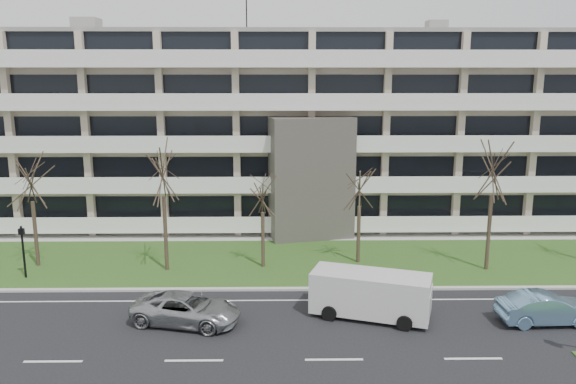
{
  "coord_description": "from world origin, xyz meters",
  "views": [
    {
      "loc": [
        -2.28,
        -22.03,
        11.95
      ],
      "look_at": [
        -1.84,
        10.0,
        5.27
      ],
      "focal_mm": 35.0,
      "sensor_mm": 36.0,
      "label": 1
    }
  ],
  "objects_px": {
    "blue_sedan": "(546,308)",
    "pedestrian_signal": "(23,245)",
    "white_van": "(372,291)",
    "silver_pickup": "(187,309)"
  },
  "relations": [
    {
      "from": "silver_pickup",
      "to": "pedestrian_signal",
      "type": "xyz_separation_m",
      "value": [
        -10.69,
        6.36,
        1.33
      ]
    },
    {
      "from": "blue_sedan",
      "to": "pedestrian_signal",
      "type": "xyz_separation_m",
      "value": [
        -28.31,
        6.61,
        1.3
      ]
    },
    {
      "from": "blue_sedan",
      "to": "pedestrian_signal",
      "type": "distance_m",
      "value": 29.11
    },
    {
      "from": "blue_sedan",
      "to": "white_van",
      "type": "height_order",
      "value": "white_van"
    },
    {
      "from": "pedestrian_signal",
      "to": "silver_pickup",
      "type": "bearing_deg",
      "value": -28.04
    },
    {
      "from": "white_van",
      "to": "blue_sedan",
      "type": "bearing_deg",
      "value": 12.65
    },
    {
      "from": "pedestrian_signal",
      "to": "blue_sedan",
      "type": "bearing_deg",
      "value": -10.46
    },
    {
      "from": "white_van",
      "to": "silver_pickup",
      "type": "bearing_deg",
      "value": -157.47
    },
    {
      "from": "blue_sedan",
      "to": "pedestrian_signal",
      "type": "relative_size",
      "value": 1.43
    },
    {
      "from": "silver_pickup",
      "to": "pedestrian_signal",
      "type": "distance_m",
      "value": 12.51
    }
  ]
}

